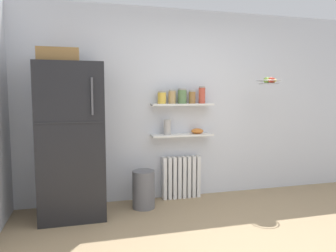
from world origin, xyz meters
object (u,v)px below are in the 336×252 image
(vase, at_px, (167,127))
(hanging_fruit_basket, at_px, (269,81))
(storage_jar_1, at_px, (172,97))
(storage_jar_2, at_px, (182,96))
(storage_jar_0, at_px, (162,98))
(radiator, at_px, (181,177))
(storage_jar_4, at_px, (202,95))
(shelf_bowl, at_px, (197,131))
(trash_bin, at_px, (144,189))
(refrigerator, at_px, (71,138))
(storage_jar_3, at_px, (192,97))

(vase, relative_size, hanging_fruit_basket, 0.65)
(storage_jar_1, xyz_separation_m, hanging_fruit_basket, (1.25, -0.34, 0.21))
(storage_jar_2, distance_m, vase, 0.47)
(storage_jar_2, xyz_separation_m, hanging_fruit_basket, (1.11, -0.34, 0.20))
(storage_jar_0, xyz_separation_m, storage_jar_1, (0.14, -0.00, 0.01))
(radiator, height_order, storage_jar_4, storage_jar_4)
(storage_jar_2, bearing_deg, hanging_fruit_basket, -17.29)
(storage_jar_0, height_order, hanging_fruit_basket, hanging_fruit_basket)
(shelf_bowl, height_order, trash_bin, shelf_bowl)
(storage_jar_4, height_order, hanging_fruit_basket, hanging_fruit_basket)
(storage_jar_4, xyz_separation_m, hanging_fruit_basket, (0.82, -0.34, 0.19))
(storage_jar_4, bearing_deg, storage_jar_1, 180.00)
(storage_jar_4, xyz_separation_m, trash_bin, (-0.87, -0.22, -1.20))
(vase, relative_size, shelf_bowl, 1.23)
(storage_jar_0, relative_size, shelf_bowl, 1.01)
(storage_jar_2, bearing_deg, storage_jar_0, 180.00)
(refrigerator, distance_m, storage_jar_1, 1.41)
(trash_bin, bearing_deg, shelf_bowl, 15.62)
(vase, bearing_deg, storage_jar_1, 0.00)
(refrigerator, xyz_separation_m, shelf_bowl, (1.67, 0.24, 0.01))
(storage_jar_2, height_order, hanging_fruit_basket, hanging_fruit_basket)
(radiator, xyz_separation_m, hanging_fruit_basket, (1.11, -0.37, 1.33))
(storage_jar_1, xyz_separation_m, storage_jar_3, (0.28, 0.00, -0.00))
(storage_jar_1, height_order, storage_jar_4, storage_jar_4)
(vase, bearing_deg, hanging_fruit_basket, -14.66)
(shelf_bowl, bearing_deg, storage_jar_3, 180.00)
(storage_jar_3, bearing_deg, storage_jar_4, -0.00)
(refrigerator, height_order, storage_jar_3, refrigerator)
(vase, height_order, shelf_bowl, vase)
(storage_jar_3, distance_m, trash_bin, 1.39)
(refrigerator, distance_m, shelf_bowl, 1.68)
(shelf_bowl, xyz_separation_m, trash_bin, (-0.80, -0.22, -0.70))
(vase, height_order, trash_bin, vase)
(radiator, xyz_separation_m, trash_bin, (-0.58, -0.25, -0.05))
(vase, bearing_deg, storage_jar_4, 0.00)
(storage_jar_0, bearing_deg, refrigerator, -168.53)
(refrigerator, xyz_separation_m, storage_jar_4, (1.73, 0.24, 0.50))
(storage_jar_3, distance_m, shelf_bowl, 0.48)
(storage_jar_0, bearing_deg, vase, -0.00)
(radiator, relative_size, trash_bin, 1.22)
(radiator, relative_size, storage_jar_4, 2.50)
(radiator, distance_m, storage_jar_4, 1.18)
(refrigerator, xyz_separation_m, storage_jar_2, (1.44, 0.24, 0.49))
(storage_jar_2, height_order, vase, storage_jar_2)
(storage_jar_2, relative_size, storage_jar_4, 0.86)
(hanging_fruit_basket, bearing_deg, storage_jar_2, 162.71)
(radiator, relative_size, vase, 2.84)
(radiator, xyz_separation_m, storage_jar_2, (0.00, -0.03, 1.13))
(refrigerator, distance_m, storage_jar_3, 1.67)
(shelf_bowl, distance_m, trash_bin, 1.09)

